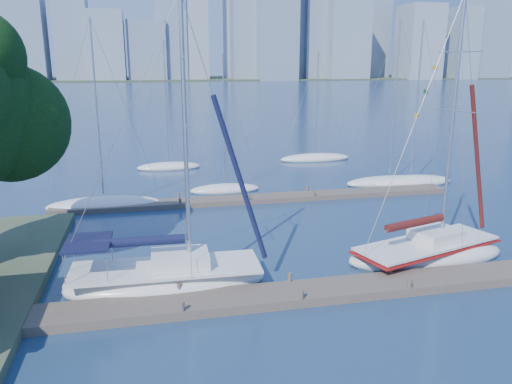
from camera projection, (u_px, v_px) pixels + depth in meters
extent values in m
plane|color=navy|center=(295.00, 298.00, 22.03)|extent=(700.00, 700.00, 0.00)
cube|color=brown|center=(295.00, 294.00, 21.98)|extent=(26.00, 2.00, 0.40)
cube|color=brown|center=(260.00, 199.00, 37.53)|extent=(30.00, 1.80, 0.36)
cube|color=#38472D|center=(155.00, 79.00, 324.75)|extent=(800.00, 100.00, 1.50)
sphere|color=black|center=(9.00, 123.00, 23.57)|extent=(5.59, 5.59, 5.59)
ellipsoid|color=silver|center=(167.00, 283.00, 22.92)|extent=(9.28, 3.25, 1.62)
cube|color=silver|center=(166.00, 268.00, 22.73)|extent=(8.60, 2.99, 0.13)
cube|color=silver|center=(180.00, 259.00, 22.75)|extent=(2.63, 2.02, 0.59)
cylinder|color=silver|center=(185.00, 137.00, 21.43)|extent=(0.19, 0.19, 11.80)
cylinder|color=silver|center=(140.00, 244.00, 22.22)|extent=(4.36, 0.22, 0.11)
cylinder|color=black|center=(140.00, 241.00, 22.19)|extent=(4.02, 0.53, 0.43)
cube|color=black|center=(88.00, 242.00, 21.76)|extent=(2.00, 2.61, 0.09)
ellipsoid|color=silver|center=(426.00, 256.00, 26.20)|extent=(9.13, 5.25, 1.52)
cube|color=silver|center=(427.00, 243.00, 26.02)|extent=(8.45, 4.85, 0.12)
cube|color=silver|center=(436.00, 235.00, 26.22)|extent=(2.87, 2.48, 0.56)
cylinder|color=silver|center=(452.00, 123.00, 24.95)|extent=(0.18, 0.18, 12.29)
cylinder|color=silver|center=(415.00, 225.00, 25.23)|extent=(3.96, 1.30, 0.10)
cylinder|color=#410E0D|center=(415.00, 223.00, 25.21)|extent=(3.73, 1.49, 0.41)
cube|color=maroon|center=(427.00, 246.00, 26.06)|extent=(8.66, 5.01, 0.10)
ellipsoid|color=silver|center=(104.00, 205.00, 35.70)|extent=(8.37, 4.41, 1.20)
cylinder|color=silver|center=(97.00, 109.00, 34.00)|extent=(0.13, 0.13, 11.88)
ellipsoid|color=silver|center=(225.00, 190.00, 40.25)|extent=(5.94, 3.30, 0.94)
cylinder|color=silver|center=(224.00, 120.00, 38.84)|extent=(0.10, 0.10, 9.90)
ellipsoid|color=silver|center=(389.00, 182.00, 42.69)|extent=(8.03, 4.59, 1.07)
cylinder|color=silver|center=(395.00, 98.00, 40.91)|extent=(0.12, 0.12, 12.66)
ellipsoid|color=silver|center=(411.00, 182.00, 42.60)|extent=(7.53, 2.33, 1.16)
cylinder|color=silver|center=(417.00, 99.00, 40.85)|extent=(0.13, 0.13, 12.33)
ellipsoid|color=silver|center=(169.00, 167.00, 48.89)|extent=(6.45, 3.35, 1.00)
cylinder|color=silver|center=(166.00, 102.00, 47.30)|extent=(0.11, 0.11, 11.21)
ellipsoid|color=silver|center=(315.00, 158.00, 53.20)|extent=(7.92, 3.87, 1.11)
cylinder|color=silver|center=(317.00, 102.00, 51.72)|extent=(0.12, 0.12, 10.21)
cube|color=slate|center=(24.00, 36.00, 273.49)|extent=(22.33, 17.63, 49.44)
cube|color=gray|center=(73.00, 49.00, 300.38)|extent=(14.52, 17.61, 36.73)
cube|color=slate|center=(107.00, 46.00, 281.40)|extent=(19.13, 19.81, 38.63)
cube|color=slate|center=(147.00, 51.00, 288.14)|extent=(21.63, 16.86, 33.70)
cube|color=gray|center=(189.00, 2.00, 289.10)|extent=(20.05, 14.99, 89.07)
cube|color=slate|center=(237.00, 23.00, 312.23)|extent=(14.60, 17.46, 69.34)
cube|color=slate|center=(277.00, 11.00, 290.24)|extent=(23.13, 18.95, 78.51)
cube|color=gray|center=(301.00, 37.00, 313.11)|extent=(14.31, 17.11, 51.92)
cube|color=slate|center=(347.00, 38.00, 304.06)|extent=(24.59, 18.80, 49.98)
cube|color=slate|center=(373.00, 35.00, 337.85)|extent=(17.53, 17.52, 57.50)
cube|color=gray|center=(419.00, 43.00, 313.96)|extent=(22.24, 23.94, 45.23)
cube|color=slate|center=(462.00, 44.00, 320.43)|extent=(13.72, 21.38, 44.35)
cube|color=slate|center=(488.00, 22.00, 323.94)|extent=(23.77, 23.60, 72.13)
cube|color=gray|center=(504.00, 25.00, 347.86)|extent=(16.09, 17.08, 72.27)
cube|color=slate|center=(246.00, 2.00, 296.36)|extent=(17.98, 18.00, 90.32)
cube|color=slate|center=(318.00, 2.00, 305.33)|extent=(18.38, 18.00, 92.47)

